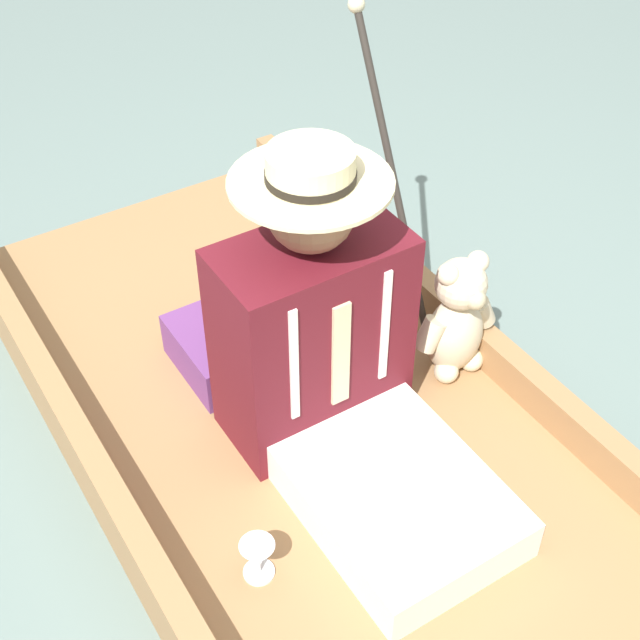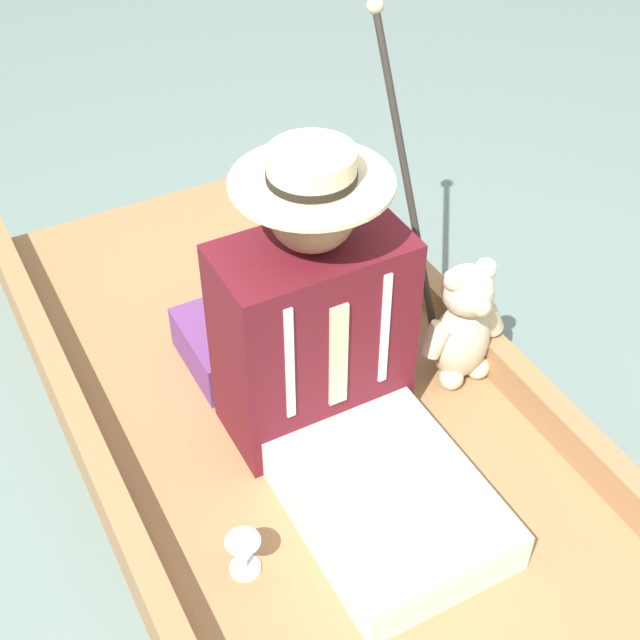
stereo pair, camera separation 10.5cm
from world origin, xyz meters
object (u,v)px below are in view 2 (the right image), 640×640
seated_person (331,361)px  wine_glass (243,549)px  walking_cane (401,151)px  teddy_bear (464,326)px

seated_person → wine_glass: seated_person is taller
seated_person → walking_cane: bearing=-143.5°
wine_glass → walking_cane: bearing=-139.9°
seated_person → walking_cane: size_ratio=0.95×
seated_person → walking_cane: (-0.42, -0.40, 0.21)m
seated_person → wine_glass: 0.45m
teddy_bear → wine_glass: teddy_bear is taller
wine_glass → walking_cane: size_ratio=0.12×
teddy_bear → seated_person: bearing=5.5°
teddy_bear → wine_glass: (0.74, 0.28, -0.10)m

